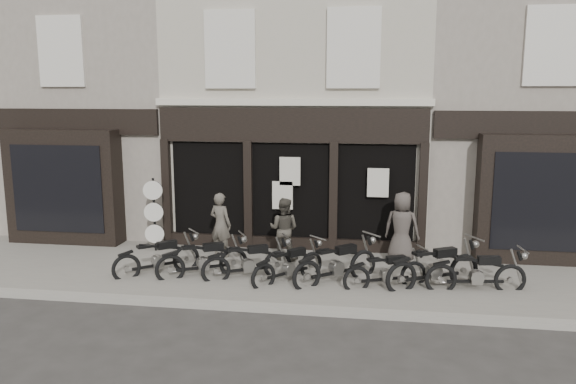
# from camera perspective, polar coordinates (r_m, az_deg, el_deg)

# --- Properties ---
(ground_plane) EXTENTS (90.00, 90.00, 0.00)m
(ground_plane) POSITION_cam_1_polar(r_m,az_deg,el_deg) (12.63, -1.69, -9.83)
(ground_plane) COLOR #2D2B28
(ground_plane) RESTS_ON ground
(pavement) EXTENTS (30.00, 4.20, 0.12)m
(pavement) POSITION_cam_1_polar(r_m,az_deg,el_deg) (13.44, -1.00, -8.30)
(pavement) COLOR slate
(pavement) RESTS_ON ground_plane
(kerb) EXTENTS (30.00, 0.25, 0.13)m
(kerb) POSITION_cam_1_polar(r_m,az_deg,el_deg) (11.46, -2.83, -11.63)
(kerb) COLOR gray
(kerb) RESTS_ON ground_plane
(central_building) EXTENTS (7.30, 6.22, 8.34)m
(central_building) POSITION_cam_1_polar(r_m,az_deg,el_deg) (17.75, 1.71, 9.39)
(central_building) COLOR #A29D8B
(central_building) RESTS_ON ground
(neighbour_left) EXTENTS (5.60, 6.73, 8.34)m
(neighbour_left) POSITION_cam_1_polar(r_m,az_deg,el_deg) (19.51, -17.40, 8.89)
(neighbour_left) COLOR gray
(neighbour_left) RESTS_ON ground
(neighbour_right) EXTENTS (5.60, 6.73, 8.34)m
(neighbour_right) POSITION_cam_1_polar(r_m,az_deg,el_deg) (18.07, 22.34, 8.53)
(neighbour_right) COLOR gray
(neighbour_right) RESTS_ON ground
(motorcycle_0) EXTENTS (1.76, 1.57, 1.02)m
(motorcycle_0) POSITION_cam_1_polar(r_m,az_deg,el_deg) (13.63, -13.06, -6.79)
(motorcycle_0) COLOR black
(motorcycle_0) RESTS_ON ground
(motorcycle_1) EXTENTS (1.98, 1.31, 1.04)m
(motorcycle_1) POSITION_cam_1_polar(r_m,az_deg,el_deg) (13.23, -8.58, -7.12)
(motorcycle_1) COLOR black
(motorcycle_1) RESTS_ON ground
(motorcycle_2) EXTENTS (1.96, 1.22, 1.02)m
(motorcycle_2) POSITION_cam_1_polar(r_m,az_deg,el_deg) (13.00, -4.06, -7.37)
(motorcycle_2) COLOR black
(motorcycle_2) RESTS_ON ground
(motorcycle_3) EXTENTS (1.54, 1.64, 0.97)m
(motorcycle_3) POSITION_cam_1_polar(r_m,az_deg,el_deg) (12.79, 0.09, -7.74)
(motorcycle_3) COLOR black
(motorcycle_3) RESTS_ON ground
(motorcycle_4) EXTENTS (1.90, 1.68, 1.09)m
(motorcycle_4) POSITION_cam_1_polar(r_m,az_deg,el_deg) (12.74, 4.97, -7.62)
(motorcycle_4) COLOR black
(motorcycle_4) RESTS_ON ground
(motorcycle_5) EXTENTS (1.85, 1.02, 0.94)m
(motorcycle_5) POSITION_cam_1_polar(r_m,az_deg,el_deg) (12.58, 9.97, -8.26)
(motorcycle_5) COLOR black
(motorcycle_5) RESTS_ON ground
(motorcycle_6) EXTENTS (2.15, 1.41, 1.13)m
(motorcycle_6) POSITION_cam_1_polar(r_m,az_deg,el_deg) (12.81, 14.65, -7.75)
(motorcycle_6) COLOR black
(motorcycle_6) RESTS_ON ground
(motorcycle_7) EXTENTS (2.17, 0.62, 1.04)m
(motorcycle_7) POSITION_cam_1_polar(r_m,az_deg,el_deg) (12.81, 18.64, -8.13)
(motorcycle_7) COLOR black
(motorcycle_7) RESTS_ON ground
(man_left) EXTENTS (0.71, 0.58, 1.67)m
(man_left) POSITION_cam_1_polar(r_m,az_deg,el_deg) (14.52, -6.87, -3.31)
(man_left) COLOR #4F4A41
(man_left) RESTS_ON pavement
(man_centre) EXTENTS (0.86, 0.73, 1.58)m
(man_centre) POSITION_cam_1_polar(r_m,az_deg,el_deg) (14.15, -0.43, -3.76)
(man_centre) COLOR #3D3931
(man_centre) RESTS_ON pavement
(man_right) EXTENTS (0.97, 0.74, 1.77)m
(man_right) POSITION_cam_1_polar(r_m,az_deg,el_deg) (14.22, 11.49, -3.51)
(man_right) COLOR #433D38
(man_right) RESTS_ON pavement
(advert_sign_post) EXTENTS (0.50, 0.33, 2.08)m
(advert_sign_post) POSITION_cam_1_polar(r_m,az_deg,el_deg) (15.30, -13.43, -2.59)
(advert_sign_post) COLOR black
(advert_sign_post) RESTS_ON ground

